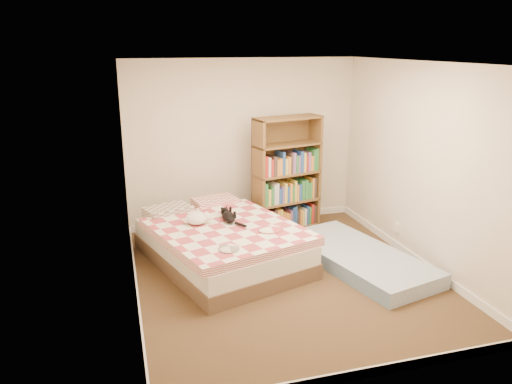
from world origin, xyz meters
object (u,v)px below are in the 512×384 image
object	(u,v)px
bookshelf	(286,189)
black_cat	(228,216)
bed	(221,242)
white_dog	(197,218)
floor_mattress	(358,258)

from	to	relation	value
bookshelf	black_cat	size ratio (longest dim) A/B	2.91
bed	white_dog	bearing A→B (deg)	154.12
black_cat	white_dog	world-z (taller)	white_dog
floor_mattress	white_dog	world-z (taller)	white_dog
bed	white_dog	xyz separation A→B (m)	(-0.28, 0.04, 0.33)
black_cat	white_dog	size ratio (longest dim) A/B	1.46
bookshelf	white_dog	xyz separation A→B (m)	(-1.49, -0.90, -0.01)
bed	black_cat	world-z (taller)	black_cat
floor_mattress	black_cat	bearing A→B (deg)	143.09
bed	floor_mattress	size ratio (longest dim) A/B	1.22
bookshelf	floor_mattress	xyz separation A→B (m)	(0.44, -1.53, -0.51)
bookshelf	white_dog	size ratio (longest dim) A/B	4.24
bed	black_cat	size ratio (longest dim) A/B	4.36
bookshelf	black_cat	bearing A→B (deg)	-153.89
floor_mattress	bookshelf	bearing A→B (deg)	92.07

